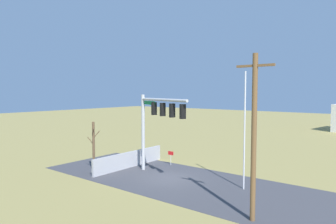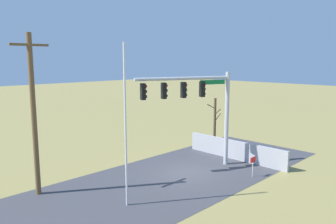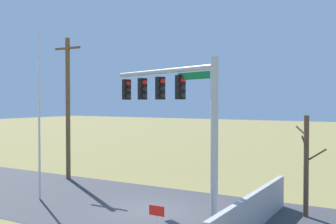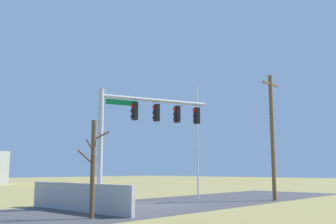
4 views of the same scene
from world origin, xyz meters
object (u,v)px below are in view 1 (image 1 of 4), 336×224
open_sign (171,155)px  bare_tree (94,146)px  flagpole (245,131)px  utility_pole (254,135)px  signal_mast (156,117)px

open_sign → bare_tree: bearing=57.5°
flagpole → utility_pole: utility_pole is taller
utility_pole → open_sign: size_ratio=6.76×
signal_mast → open_sign: size_ratio=5.05×
flagpole → open_sign: size_ratio=6.32×
signal_mast → flagpole: size_ratio=0.80×
bare_tree → utility_pole: bearing=175.7°
flagpole → open_sign: flagpole is taller
signal_mast → utility_pole: (-9.05, 3.21, -0.16)m
signal_mast → open_sign: bearing=-71.5°
signal_mast → bare_tree: size_ratio=1.54×
signal_mast → open_sign: 4.98m
utility_pole → bare_tree: utility_pole is taller
signal_mast → bare_tree: bearing=25.3°
flagpole → utility_pole: size_ratio=0.94×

